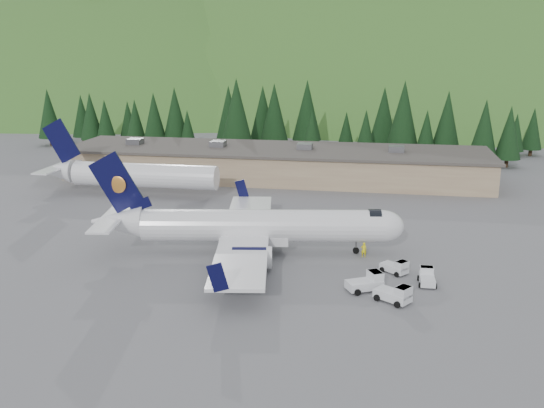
{
  "coord_description": "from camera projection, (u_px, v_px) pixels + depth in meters",
  "views": [
    {
      "loc": [
        11.82,
        -61.67,
        22.29
      ],
      "look_at": [
        0.0,
        6.0,
        4.0
      ],
      "focal_mm": 40.0,
      "sensor_mm": 36.0,
      "label": 1
    }
  ],
  "objects": [
    {
      "name": "second_airliner",
      "position": [
        127.0,
        174.0,
        90.64
      ],
      "size": [
        27.5,
        11.0,
        10.05
      ],
      "color": "white",
      "rests_on": "ground"
    },
    {
      "name": "hills",
      "position": [
        463.0,
        281.0,
        276.25
      ],
      "size": [
        614.0,
        330.0,
        300.0
      ],
      "color": "#345E1B",
      "rests_on": "ground"
    },
    {
      "name": "baggage_tug_c",
      "position": [
        427.0,
        277.0,
        57.83
      ],
      "size": [
        1.69,
        2.76,
        1.46
      ],
      "rotation": [
        0.0,
        0.0,
        1.58
      ],
      "color": "silver",
      "rests_on": "ground"
    },
    {
      "name": "baggage_tug_b",
      "position": [
        396.0,
        267.0,
        60.37
      ],
      "size": [
        2.98,
        2.79,
        1.46
      ],
      "rotation": [
        0.0,
        0.0,
        -0.69
      ],
      "color": "silver",
      "rests_on": "ground"
    },
    {
      "name": "ground",
      "position": [
        263.0,
        253.0,
        66.4
      ],
      "size": [
        600.0,
        600.0,
        0.0
      ],
      "primitive_type": "plane",
      "color": "slate"
    },
    {
      "name": "tree_line",
      "position": [
        280.0,
        118.0,
        124.12
      ],
      "size": [
        113.09,
        18.86,
        14.46
      ],
      "color": "black",
      "rests_on": "ground"
    },
    {
      "name": "airliner",
      "position": [
        253.0,
        227.0,
        65.65
      ],
      "size": [
        33.99,
        32.04,
        11.29
      ],
      "rotation": [
        0.0,
        0.0,
        0.16
      ],
      "color": "white",
      "rests_on": "ground"
    },
    {
      "name": "ramp_worker",
      "position": [
        364.0,
        250.0,
        64.94
      ],
      "size": [
        0.65,
        0.47,
        1.66
      ],
      "primitive_type": "imported",
      "rotation": [
        0.0,
        0.0,
        3.27
      ],
      "color": "#FFEC0F",
      "rests_on": "ground"
    },
    {
      "name": "baggage_tug_d",
      "position": [
        396.0,
        294.0,
        53.57
      ],
      "size": [
        3.53,
        3.13,
        1.7
      ],
      "rotation": [
        0.0,
        0.0,
        -0.6
      ],
      "color": "silver",
      "rests_on": "ground"
    },
    {
      "name": "terminal_building",
      "position": [
        275.0,
        163.0,
        102.74
      ],
      "size": [
        71.0,
        17.0,
        6.1
      ],
      "color": "#91775A",
      "rests_on": "ground"
    },
    {
      "name": "baggage_tug_a",
      "position": [
        367.0,
        282.0,
        56.25
      ],
      "size": [
        3.69,
        3.09,
        1.76
      ],
      "rotation": [
        0.0,
        0.0,
        0.49
      ],
      "color": "silver",
      "rests_on": "ground"
    }
  ]
}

